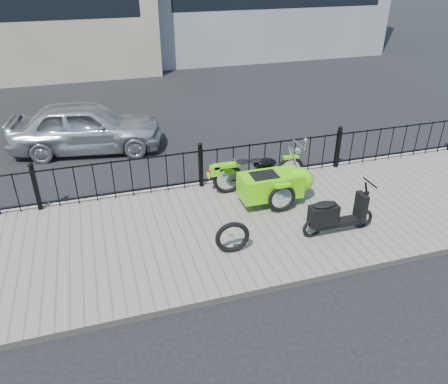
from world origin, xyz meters
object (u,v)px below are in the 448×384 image
object	(u,v)px
motorcycle_sidecar	(275,181)
sedan_car	(86,127)
scooter	(335,216)
spare_tire	(232,237)

from	to	relation	value
motorcycle_sidecar	sedan_car	xyz separation A→B (m)	(-3.77, 4.30, 0.10)
motorcycle_sidecar	scooter	xyz separation A→B (m)	(0.57, -1.51, -0.08)
sedan_car	spare_tire	bearing A→B (deg)	-148.97
motorcycle_sidecar	scooter	size ratio (longest dim) A/B	1.52
motorcycle_sidecar	scooter	distance (m)	1.62
spare_tire	motorcycle_sidecar	bearing A→B (deg)	45.95
motorcycle_sidecar	sedan_car	size ratio (longest dim) A/B	0.56
scooter	sedan_car	bearing A→B (deg)	126.75
sedan_car	scooter	bearing A→B (deg)	-133.82
motorcycle_sidecar	spare_tire	size ratio (longest dim) A/B	3.61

